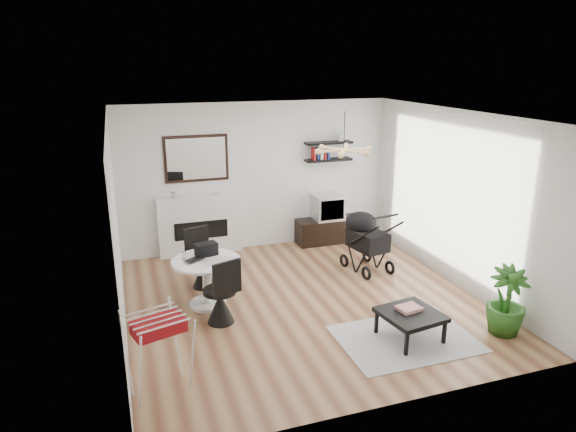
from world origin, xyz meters
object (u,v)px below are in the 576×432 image
object	(u,v)px
fireplace	(200,218)
stroller	(365,243)
tv_console	(329,230)
dining_table	(207,275)
coffee_table	(411,315)
drying_rack	(159,352)
potted_plant	(507,301)
crt_tv	(328,207)

from	to	relation	value
fireplace	stroller	bearing A→B (deg)	-32.25
tv_console	stroller	xyz separation A→B (m)	(0.06, -1.43, 0.23)
dining_table	coffee_table	world-z (taller)	dining_table
drying_rack	fireplace	bearing A→B (deg)	58.01
dining_table	stroller	xyz separation A→B (m)	(2.76, 0.52, -0.00)
stroller	coffee_table	size ratio (longest dim) A/B	1.38
fireplace	drying_rack	size ratio (longest dim) A/B	2.42
fireplace	potted_plant	size ratio (longest dim) A/B	2.40
crt_tv	potted_plant	size ratio (longest dim) A/B	0.61
dining_table	drying_rack	world-z (taller)	drying_rack
stroller	coffee_table	xyz separation A→B (m)	(-0.50, -2.25, -0.14)
tv_console	coffee_table	distance (m)	3.71
drying_rack	potted_plant	world-z (taller)	potted_plant
tv_console	coffee_table	bearing A→B (deg)	-96.87
crt_tv	coffee_table	world-z (taller)	crt_tv
tv_console	drying_rack	size ratio (longest dim) A/B	1.41
stroller	coffee_table	distance (m)	2.31
fireplace	dining_table	size ratio (longest dim) A/B	2.23
fireplace	potted_plant	bearing A→B (deg)	-51.58
fireplace	potted_plant	distance (m)	5.22
crt_tv	stroller	xyz separation A→B (m)	(0.09, -1.42, -0.25)
crt_tv	stroller	size ratio (longest dim) A/B	0.50
tv_console	dining_table	size ratio (longest dim) A/B	1.30
coffee_table	potted_plant	world-z (taller)	potted_plant
drying_rack	potted_plant	size ratio (longest dim) A/B	0.99
tv_console	stroller	world-z (taller)	stroller
drying_rack	coffee_table	world-z (taller)	drying_rack
drying_rack	stroller	bearing A→B (deg)	16.62
drying_rack	coffee_table	bearing A→B (deg)	-14.78
crt_tv	drying_rack	xyz separation A→B (m)	(-3.50, -3.77, -0.24)
fireplace	dining_table	world-z (taller)	fireplace
crt_tv	drying_rack	size ratio (longest dim) A/B	0.61
crt_tv	coffee_table	size ratio (longest dim) A/B	0.69
coffee_table	tv_console	bearing A→B (deg)	83.13
drying_rack	coffee_table	size ratio (longest dim) A/B	1.13
dining_table	stroller	bearing A→B (deg)	10.61
tv_console	fireplace	bearing A→B (deg)	176.41
crt_tv	dining_table	size ratio (longest dim) A/B	0.56
tv_console	crt_tv	bearing A→B (deg)	-174.31
dining_table	drying_rack	size ratio (longest dim) A/B	1.09
dining_table	potted_plant	world-z (taller)	potted_plant
fireplace	potted_plant	world-z (taller)	fireplace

